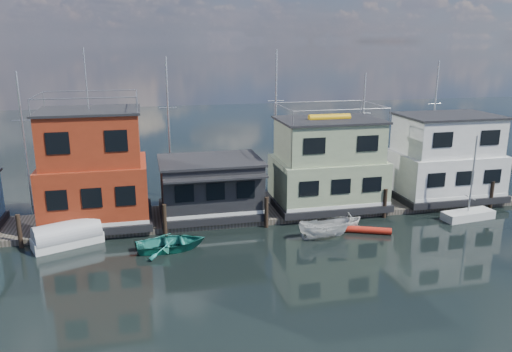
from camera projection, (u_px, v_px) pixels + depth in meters
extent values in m
plane|color=black|center=(253.00, 294.00, 25.73)|extent=(160.00, 160.00, 0.00)
cube|color=#595147|center=(218.00, 215.00, 36.97)|extent=(48.00, 5.00, 0.40)
cube|color=black|center=(98.00, 218.00, 35.02)|extent=(7.40, 5.90, 0.50)
cube|color=maroon|center=(96.00, 189.00, 34.46)|extent=(7.00, 5.50, 3.74)
cube|color=maroon|center=(91.00, 138.00, 33.52)|extent=(6.30, 4.95, 3.46)
cube|color=black|center=(89.00, 111.00, 33.05)|extent=(6.65, 5.23, 0.16)
cylinder|color=silver|center=(86.00, 79.00, 32.51)|extent=(0.08, 0.08, 4.00)
cube|color=black|center=(211.00, 209.00, 36.74)|extent=(7.40, 5.40, 0.50)
cube|color=black|center=(211.00, 184.00, 36.23)|extent=(7.00, 5.00, 3.40)
cube|color=black|center=(210.00, 160.00, 35.77)|extent=(7.30, 5.30, 0.16)
cube|color=black|center=(216.00, 178.00, 33.29)|extent=(7.00, 1.20, 0.12)
cube|color=black|center=(326.00, 201.00, 38.68)|extent=(8.40, 5.90, 0.50)
cube|color=#91A17A|center=(327.00, 179.00, 38.21)|extent=(8.00, 5.50, 3.12)
cube|color=#91A17A|center=(329.00, 140.00, 37.43)|extent=(7.20, 4.95, 2.88)
cube|color=black|center=(329.00, 120.00, 37.03)|extent=(7.60, 5.23, 0.16)
cylinder|color=#DFA00E|center=(329.00, 118.00, 36.99)|extent=(3.20, 0.56, 0.56)
cube|color=black|center=(441.00, 193.00, 40.84)|extent=(8.40, 5.90, 0.50)
cube|color=silver|center=(444.00, 171.00, 40.37)|extent=(8.00, 5.50, 3.12)
cube|color=silver|center=(447.00, 135.00, 39.59)|extent=(7.20, 4.95, 2.88)
cube|color=black|center=(449.00, 116.00, 39.19)|extent=(7.60, 5.23, 0.16)
cylinder|color=#2D2116|center=(19.00, 231.00, 31.29)|extent=(0.28, 0.28, 2.20)
cylinder|color=#2D2116|center=(165.00, 220.00, 33.23)|extent=(0.28, 0.28, 2.20)
cylinder|color=#2D2116|center=(266.00, 212.00, 34.74)|extent=(0.28, 0.28, 2.20)
cylinder|color=#2D2116|center=(385.00, 203.00, 36.69)|extent=(0.28, 0.28, 2.20)
cylinder|color=#2D2116|center=(491.00, 195.00, 38.63)|extent=(0.28, 0.28, 2.20)
cylinder|color=silver|center=(24.00, 141.00, 38.28)|extent=(0.16, 0.16, 10.50)
cylinder|color=silver|center=(22.00, 120.00, 37.87)|extent=(1.40, 0.06, 0.06)
cylinder|color=silver|center=(169.00, 129.00, 40.52)|extent=(0.16, 0.16, 11.50)
cylinder|color=silver|center=(168.00, 108.00, 40.07)|extent=(1.40, 0.06, 0.06)
cylinder|color=silver|center=(276.00, 122.00, 42.40)|extent=(0.16, 0.16, 12.00)
cylinder|color=silver|center=(276.00, 101.00, 41.93)|extent=(1.40, 0.06, 0.06)
cylinder|color=silver|center=(362.00, 130.00, 44.38)|extent=(0.16, 0.16, 10.00)
cylinder|color=silver|center=(363.00, 113.00, 43.99)|extent=(1.40, 0.06, 0.06)
cylinder|color=silver|center=(433.00, 122.00, 45.76)|extent=(0.16, 0.16, 11.00)
cylinder|color=silver|center=(435.00, 104.00, 45.33)|extent=(1.40, 0.06, 0.06)
imported|color=silver|center=(324.00, 229.00, 32.85)|extent=(3.63, 1.55, 1.37)
cube|color=silver|center=(468.00, 215.00, 36.56)|extent=(4.07, 1.78, 0.61)
cylinder|color=silver|center=(473.00, 174.00, 35.75)|extent=(0.12, 0.12, 5.60)
cube|color=silver|center=(470.00, 197.00, 36.21)|extent=(0.20, 1.22, 0.05)
imported|color=silver|center=(350.00, 221.00, 34.49)|extent=(3.10, 2.97, 1.26)
cylinder|color=red|center=(368.00, 230.00, 33.87)|extent=(3.08, 1.64, 0.46)
imported|color=#227E71|center=(171.00, 243.00, 31.15)|extent=(4.62, 3.49, 0.90)
cube|color=silver|center=(68.00, 240.00, 31.84)|extent=(4.53, 3.08, 0.70)
cylinder|color=#A4A5A9|center=(67.00, 234.00, 31.73)|extent=(4.38, 3.10, 1.71)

